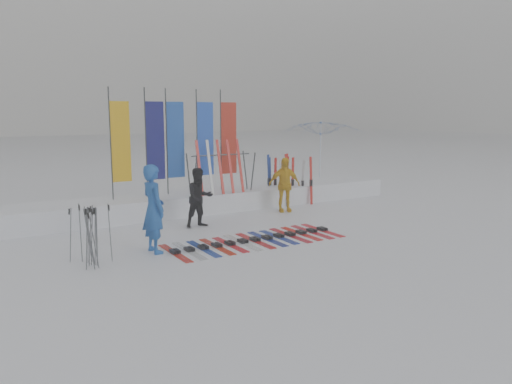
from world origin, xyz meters
TOP-DOWN VIEW (x-y plane):
  - ground at (0.00, 0.00)m, footprint 120.00×120.00m
  - snow_bank at (0.00, 4.60)m, footprint 14.00×1.60m
  - person_blue at (-2.90, 0.86)m, footprint 0.53×0.76m
  - person_black at (-0.98, 2.60)m, footprint 0.81×0.64m
  - person_yellow at (2.17, 3.15)m, footprint 1.08×0.72m
  - tent_canopy at (5.89, 5.93)m, footprint 3.73×3.77m
  - ski_row at (-0.48, 0.52)m, footprint 4.32×1.70m
  - pole_cluster at (-4.33, 0.63)m, footprint 0.79×0.79m
  - feather_flags at (-0.68, 4.76)m, footprint 4.15×0.23m
  - ski_rack at (0.52, 4.20)m, footprint 2.04×0.80m
  - upright_skis at (3.04, 4.30)m, footprint 1.17×1.03m

SIDE VIEW (x-z plane):
  - ground at x=0.00m, z-range 0.00..0.00m
  - ski_row at x=-0.48m, z-range 0.00..0.07m
  - snow_bank at x=0.00m, z-range 0.00..0.60m
  - pole_cluster at x=-4.33m, z-range -0.02..1.23m
  - upright_skis at x=3.04m, z-range -0.05..1.63m
  - person_black at x=-0.98m, z-range 0.00..1.61m
  - person_yellow at x=2.17m, z-range 0.00..1.71m
  - person_blue at x=-2.90m, z-range 0.00..1.97m
  - ski_rack at x=0.52m, z-range 0.77..2.00m
  - tent_canopy at x=5.89m, z-range 0.00..2.86m
  - feather_flags at x=-0.68m, z-range 0.64..3.84m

